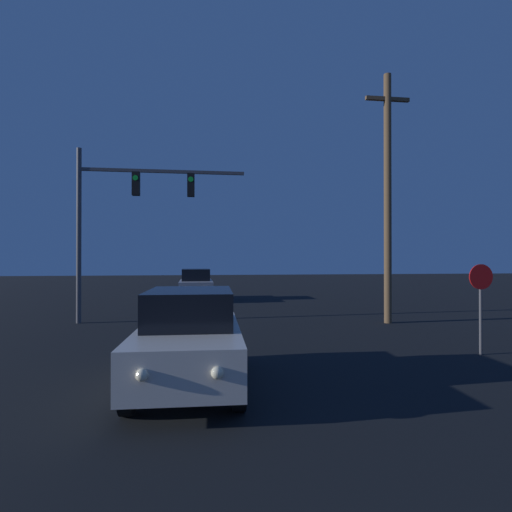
% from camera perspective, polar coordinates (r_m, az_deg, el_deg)
% --- Properties ---
extents(car_near, '(2.01, 4.19, 1.82)m').
position_cam_1_polar(car_near, '(7.84, -9.49, -11.41)').
color(car_near, beige).
rests_on(car_near, ground_plane).
extents(car_far, '(1.98, 4.17, 1.82)m').
position_cam_1_polar(car_far, '(23.71, -8.58, -4.01)').
color(car_far, '#99999E').
rests_on(car_far, ground_plane).
extents(traffic_signal_mast, '(6.35, 0.30, 6.61)m').
position_cam_1_polar(traffic_signal_mast, '(16.18, -18.39, 6.82)').
color(traffic_signal_mast, '#4C4C51').
rests_on(traffic_signal_mast, ground_plane).
extents(stop_sign, '(0.64, 0.07, 2.29)m').
position_cam_1_polar(stop_sign, '(11.61, 29.44, -4.55)').
color(stop_sign, '#4C4C51').
rests_on(stop_sign, ground_plane).
extents(utility_pole, '(1.72, 0.28, 9.43)m').
position_cam_1_polar(utility_pole, '(16.06, 18.29, 8.41)').
color(utility_pole, brown).
rests_on(utility_pole, ground_plane).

